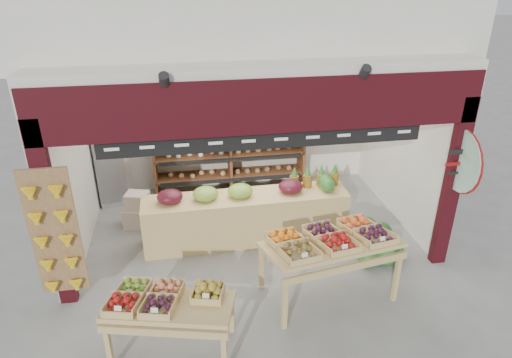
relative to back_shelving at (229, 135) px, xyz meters
The scene contains 10 objects.
ground 2.28m from the back_shelving, 85.53° to the right, with size 60.00×60.00×0.00m, color slate.
banana_board 4.05m from the back_shelving, 129.59° to the right, with size 0.60×0.15×1.80m.
gift_sign 4.28m from the back_shelving, 46.79° to the right, with size 0.04×0.93×0.92m.
back_shelving is the anchor object (origin of this frame).
refrigerator 2.28m from the back_shelving, behind, with size 0.62×0.62×1.59m, color silver.
cardboard_stack 2.17m from the back_shelving, 142.11° to the right, with size 1.06×0.76×0.65m.
mid_counter 2.04m from the back_shelving, 88.92° to the right, with size 3.34×0.70×1.05m.
display_table_left 4.30m from the back_shelving, 107.03° to the right, with size 1.58×1.12×0.93m.
display_table_right 3.59m from the back_shelving, 74.56° to the right, with size 1.90×1.26×1.10m.
watermelon_pile 3.52m from the back_shelving, 53.37° to the right, with size 0.83×0.78×0.59m.
Camera 1 is at (-1.03, -6.39, 4.28)m, focal length 32.00 mm.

